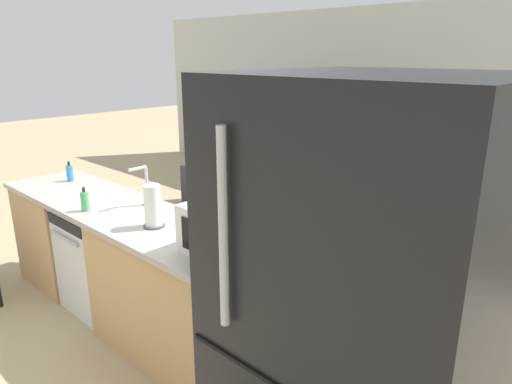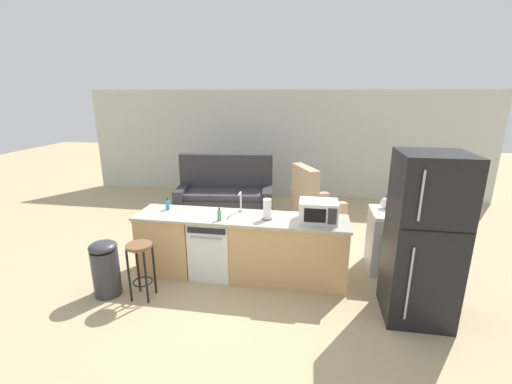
# 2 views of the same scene
# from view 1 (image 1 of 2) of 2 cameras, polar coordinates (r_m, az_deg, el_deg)

# --- Properties ---
(ground_plane) EXTENTS (24.00, 24.00, 0.00)m
(ground_plane) POSITION_cam_1_polar(r_m,az_deg,el_deg) (3.88, -15.83, -14.54)
(ground_plane) COLOR tan
(wall_back) EXTENTS (10.00, 0.06, 2.60)m
(wall_back) POSITION_cam_1_polar(r_m,az_deg,el_deg) (6.41, 19.06, 9.91)
(wall_back) COLOR beige
(wall_back) RESTS_ON ground_plane
(kitchen_counter) EXTENTS (2.94, 0.66, 0.90)m
(kitchen_counter) POSITION_cam_1_polar(r_m,az_deg,el_deg) (3.49, -14.29, -10.22)
(kitchen_counter) COLOR tan
(kitchen_counter) RESTS_ON ground_plane
(dishwasher) EXTENTS (0.58, 0.61, 0.84)m
(dishwasher) POSITION_cam_1_polar(r_m,az_deg,el_deg) (3.88, -18.29, -7.72)
(dishwasher) COLOR white
(dishwasher) RESTS_ON ground_plane
(stove_range) EXTENTS (0.76, 0.68, 0.90)m
(stove_range) POSITION_cam_1_polar(r_m,az_deg,el_deg) (2.71, 24.64, -19.22)
(stove_range) COLOR #A8AAB2
(stove_range) RESTS_ON ground_plane
(microwave) EXTENTS (0.50, 0.37, 0.28)m
(microwave) POSITION_cam_1_polar(r_m,az_deg,el_deg) (2.54, -3.38, -4.92)
(microwave) COLOR white
(microwave) RESTS_ON kitchen_counter
(sink_faucet) EXTENTS (0.07, 0.18, 0.30)m
(sink_faucet) POSITION_cam_1_polar(r_m,az_deg,el_deg) (3.46, -13.65, 0.47)
(sink_faucet) COLOR silver
(sink_faucet) RESTS_ON kitchen_counter
(paper_towel_roll) EXTENTS (0.14, 0.14, 0.28)m
(paper_towel_roll) POSITION_cam_1_polar(r_m,az_deg,el_deg) (3.01, -12.78, -1.78)
(paper_towel_roll) COLOR #4C4C51
(paper_towel_roll) RESTS_ON kitchen_counter
(soap_bottle) EXTENTS (0.06, 0.06, 0.18)m
(soap_bottle) POSITION_cam_1_polar(r_m,az_deg,el_deg) (3.48, -20.61, -1.08)
(soap_bottle) COLOR #4CB266
(soap_bottle) RESTS_ON kitchen_counter
(dish_soap_bottle) EXTENTS (0.06, 0.06, 0.18)m
(dish_soap_bottle) POSITION_cam_1_polar(r_m,az_deg,el_deg) (4.35, -22.25, 2.21)
(dish_soap_bottle) COLOR #338CCC
(dish_soap_bottle) RESTS_ON kitchen_counter
(kettle) EXTENTS (0.21, 0.17, 0.19)m
(kettle) POSITION_cam_1_polar(r_m,az_deg,el_deg) (2.61, 23.59, -7.06)
(kettle) COLOR silver
(kettle) RESTS_ON stove_range
(couch) EXTENTS (2.09, 1.13, 1.27)m
(couch) POSITION_cam_1_polar(r_m,az_deg,el_deg) (5.73, 1.71, 0.82)
(couch) COLOR #2D2D33
(couch) RESTS_ON ground_plane
(armchair) EXTENTS (1.09, 1.12, 1.20)m
(armchair) POSITION_cam_1_polar(r_m,az_deg,el_deg) (4.43, 16.46, -5.46)
(armchair) COLOR tan
(armchair) RESTS_ON ground_plane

